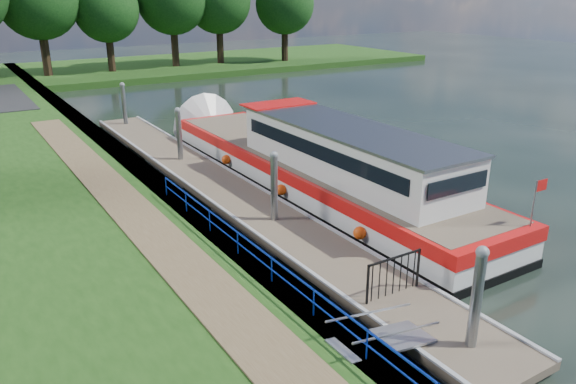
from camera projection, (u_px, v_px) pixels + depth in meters
ground at (452, 348)px, 13.66m from camera, size 160.00×160.00×0.00m
bank_edge at (147, 182)px, 24.22m from camera, size 1.10×90.00×0.78m
far_bank at (165, 66)px, 61.00m from camera, size 60.00×18.00×0.60m
footpath at (162, 241)px, 17.58m from camera, size 1.60×40.00×0.05m
blue_fence at (291, 279)px, 14.24m from camera, size 0.04×18.04×0.72m
pontoon at (221, 189)px, 23.97m from camera, size 2.50×30.00×0.56m
mooring_piles at (220, 165)px, 23.59m from camera, size 0.30×27.30×3.55m
gangway at (382, 340)px, 12.93m from camera, size 2.58×1.00×0.92m
gate_panel at (394, 270)px, 15.03m from camera, size 1.85×0.05×1.15m
barge at (306, 162)px, 24.55m from camera, size 4.36×21.15×4.78m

